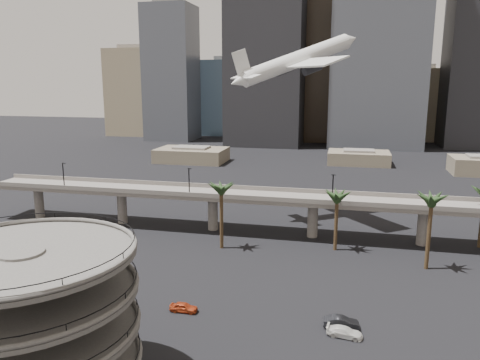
% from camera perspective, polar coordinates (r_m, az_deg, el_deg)
% --- Properties ---
extents(parking_ramp, '(22.20, 22.20, 17.35)m').
position_cam_1_polar(parking_ramp, '(53.06, -24.51, -14.43)').
color(parking_ramp, '#52504D').
rests_on(parking_ramp, ground).
extents(overpass, '(130.00, 9.30, 14.70)m').
position_cam_1_polar(overpass, '(100.83, 2.67, -2.50)').
color(overpass, slate).
rests_on(overpass, ground).
extents(palm_trees, '(54.40, 18.40, 14.00)m').
position_cam_1_polar(palm_trees, '(91.13, 15.22, -1.92)').
color(palm_trees, '#46361E').
rests_on(palm_trees, ground).
extents(low_buildings, '(135.00, 27.50, 6.80)m').
position_cam_1_polar(low_buildings, '(186.05, 9.64, 2.61)').
color(low_buildings, '#675A4B').
rests_on(low_buildings, ground).
extents(skyline, '(269.00, 86.00, 114.94)m').
position_cam_1_polar(skyline, '(258.36, 12.91, 13.75)').
color(skyline, gray).
rests_on(skyline, ground).
extents(airborne_jet, '(29.76, 28.52, 14.67)m').
position_cam_1_polar(airborne_jet, '(113.73, 6.93, 14.26)').
color(airborne_jet, silver).
rests_on(airborne_jet, ground).
extents(car_a, '(4.06, 1.66, 1.38)m').
position_cam_1_polar(car_a, '(69.99, -6.88, -15.14)').
color(car_a, '#B33C19').
rests_on(car_a, ground).
extents(car_b, '(4.94, 2.12, 1.58)m').
position_cam_1_polar(car_b, '(66.91, 12.23, -16.60)').
color(car_b, black).
rests_on(car_b, ground).
extents(car_c, '(4.83, 2.46, 1.34)m').
position_cam_1_polar(car_c, '(65.04, 12.63, -17.62)').
color(car_c, silver).
rests_on(car_c, ground).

